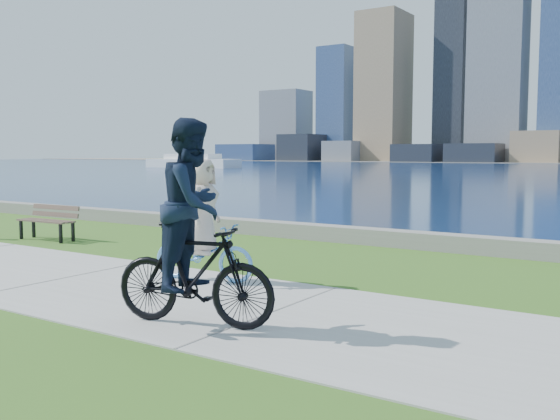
{
  "coord_description": "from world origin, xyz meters",
  "views": [
    {
      "loc": [
        8.34,
        -6.36,
        2.03
      ],
      "look_at": [
        2.8,
        2.05,
        1.1
      ],
      "focal_mm": 40.0,
      "sensor_mm": 36.0,
      "label": 1
    }
  ],
  "objects": [
    {
      "name": "ferry_near",
      "position": [
        -47.55,
        57.15,
        0.77
      ],
      "size": [
        13.56,
        3.88,
        1.84
      ],
      "color": "white",
      "rests_on": "ground"
    },
    {
      "name": "park_bench",
      "position": [
        -4.08,
        2.72,
        0.49
      ],
      "size": [
        1.58,
        0.61,
        0.8
      ],
      "rotation": [
        0.0,
        0.0,
        0.05
      ],
      "color": "black",
      "rests_on": "ground"
    },
    {
      "name": "concrete_path",
      "position": [
        0.0,
        0.0,
        0.01
      ],
      "size": [
        80.0,
        3.5,
        0.02
      ],
      "primitive_type": "cube",
      "color": "#9D9D98",
      "rests_on": "ground"
    },
    {
      "name": "seawall",
      "position": [
        0.0,
        6.2,
        0.17
      ],
      "size": [
        90.0,
        0.5,
        0.35
      ],
      "primitive_type": "cube",
      "color": "slate",
      "rests_on": "ground"
    },
    {
      "name": "cyclist_man",
      "position": [
        3.58,
        -0.96,
        1.03
      ],
      "size": [
        1.04,
        2.08,
        2.4
      ],
      "rotation": [
        0.0,
        0.0,
        1.81
      ],
      "color": "black",
      "rests_on": "ground"
    },
    {
      "name": "cyclist_woman",
      "position": [
        2.01,
        1.06,
        0.73
      ],
      "size": [
        0.94,
        1.79,
        1.92
      ],
      "rotation": [
        0.0,
        0.0,
        1.78
      ],
      "color": "#63A7F0",
      "rests_on": "ground"
    },
    {
      "name": "ground",
      "position": [
        0.0,
        0.0,
        0.0
      ],
      "size": [
        320.0,
        320.0,
        0.0
      ],
      "primitive_type": "plane",
      "color": "#2E5817",
      "rests_on": "ground"
    }
  ]
}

